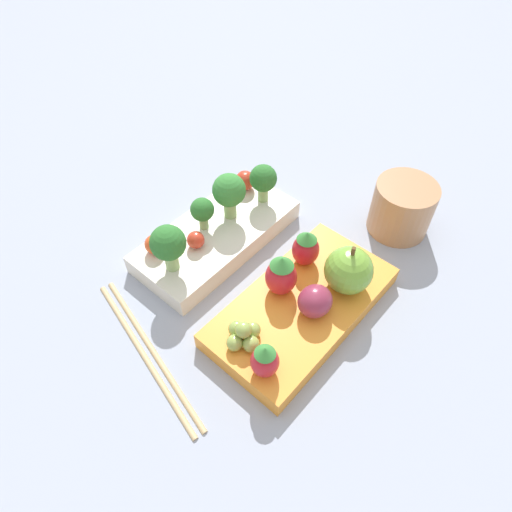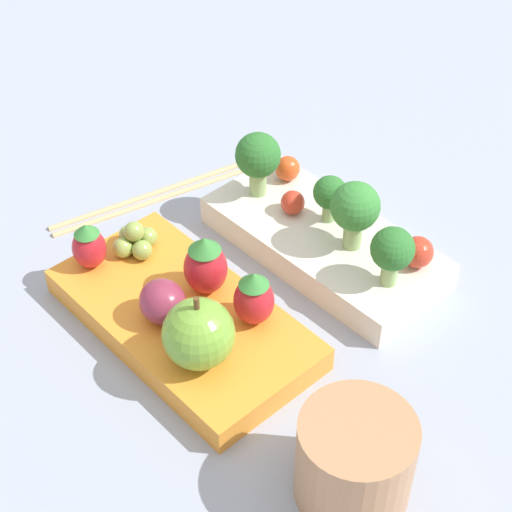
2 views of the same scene
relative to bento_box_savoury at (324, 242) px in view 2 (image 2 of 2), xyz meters
name	(u,v)px [view 2 (image 2 of 2)]	position (x,y,z in m)	size (l,w,h in m)	color
ground_plane	(263,290)	(0.01, -0.07, -0.01)	(4.00, 4.00, 0.00)	#939EB2
bento_box_savoury	(324,242)	(0.00, 0.00, 0.00)	(0.22, 0.13, 0.03)	silver
bento_box_fruit	(182,317)	(0.00, -0.14, 0.00)	(0.23, 0.14, 0.02)	orange
broccoli_floret_0	(355,209)	(0.03, 0.01, 0.05)	(0.04, 0.04, 0.06)	#93B770
broccoli_floret_1	(330,194)	(-0.01, 0.01, 0.04)	(0.03, 0.03, 0.04)	#93B770
broccoli_floret_2	(258,157)	(-0.07, -0.02, 0.05)	(0.04, 0.04, 0.06)	#93B770
broccoli_floret_3	(392,251)	(0.08, 0.00, 0.05)	(0.03, 0.03, 0.05)	#93B770
cherry_tomato_0	(293,202)	(-0.03, -0.01, 0.02)	(0.02, 0.02, 0.02)	red
cherry_tomato_1	(418,252)	(0.07, 0.03, 0.03)	(0.03, 0.03, 0.03)	red
cherry_tomato_2	(288,168)	(-0.08, 0.02, 0.02)	(0.02, 0.02, 0.02)	#DB4C1E
apple	(199,334)	(0.06, -0.16, 0.04)	(0.05, 0.05, 0.06)	#70A838
strawberry_0	(254,298)	(0.05, -0.10, 0.03)	(0.03, 0.03, 0.05)	red
strawberry_1	(205,265)	(0.00, -0.12, 0.03)	(0.03, 0.03, 0.05)	red
strawberry_2	(89,246)	(-0.08, -0.18, 0.03)	(0.03, 0.03, 0.04)	red
plum	(163,303)	(0.01, -0.16, 0.03)	(0.04, 0.03, 0.03)	#892D47
grape_cluster	(135,240)	(-0.07, -0.14, 0.02)	(0.04, 0.04, 0.03)	#8EA84C
drinking_cup	(355,460)	(0.19, -0.13, 0.02)	(0.08, 0.08, 0.07)	tan
chopsticks_pair	(159,193)	(-0.15, -0.08, -0.01)	(0.03, 0.21, 0.01)	tan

